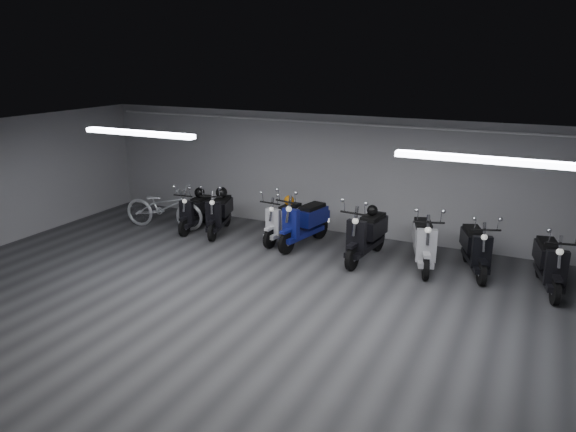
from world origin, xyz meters
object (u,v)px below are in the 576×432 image
at_px(scooter_5, 366,227).
at_px(scooter_8, 551,255).
at_px(bicycle, 164,202).
at_px(helmet_1, 372,210).
at_px(scooter_2, 284,214).
at_px(scooter_7, 476,241).
at_px(scooter_1, 219,207).
at_px(helmet_2, 221,192).
at_px(scooter_6, 424,234).
at_px(scooter_4, 304,215).
at_px(scooter_0, 195,206).
at_px(helmet_0, 200,192).
at_px(helmet_3, 289,200).

relative_size(scooter_5, scooter_8, 1.07).
xyz_separation_m(scooter_8, bicycle, (-8.58, -0.04, -0.02)).
height_order(scooter_5, helmet_1, scooter_5).
height_order(scooter_2, bicycle, bicycle).
bearing_deg(bicycle, scooter_2, -91.95).
xyz_separation_m(scooter_5, scooter_7, (2.13, 0.26, -0.06)).
relative_size(scooter_1, helmet_2, 6.31).
height_order(scooter_6, bicycle, scooter_6).
bearing_deg(helmet_1, scooter_2, 177.96).
height_order(scooter_1, scooter_5, scooter_5).
distance_m(bicycle, helmet_1, 5.19).
xyz_separation_m(scooter_1, scooter_4, (2.18, 0.07, 0.06)).
bearing_deg(scooter_5, scooter_0, -176.12).
bearing_deg(helmet_2, bicycle, -161.19).
bearing_deg(scooter_1, bicycle, 173.34).
bearing_deg(helmet_1, scooter_7, -0.24).
height_order(scooter_6, scooter_8, scooter_6).
bearing_deg(scooter_7, scooter_0, 160.55).
bearing_deg(helmet_1, helmet_0, 178.44).
height_order(helmet_0, helmet_1, helmet_1).
bearing_deg(scooter_7, scooter_1, 160.54).
height_order(bicycle, helmet_0, bicycle).
height_order(scooter_5, bicycle, scooter_5).
height_order(scooter_8, helmet_0, scooter_8).
height_order(scooter_4, scooter_5, scooter_5).
bearing_deg(scooter_1, scooter_8, -17.46).
bearing_deg(scooter_1, scooter_5, -18.59).
distance_m(scooter_1, scooter_5, 3.70).
bearing_deg(helmet_0, scooter_5, -5.07).
bearing_deg(scooter_1, helmet_0, 146.76).
relative_size(scooter_6, scooter_7, 1.06).
distance_m(scooter_0, scooter_8, 7.81).
distance_m(scooter_5, scooter_8, 3.45).
distance_m(bicycle, helmet_3, 3.17).
bearing_deg(scooter_8, helmet_1, 162.91).
height_order(scooter_4, helmet_2, scooter_4).
distance_m(scooter_2, bicycle, 3.10).
xyz_separation_m(scooter_8, helmet_3, (-5.49, 0.60, 0.23)).
xyz_separation_m(scooter_6, helmet_1, (-1.13, 0.16, 0.31)).
bearing_deg(helmet_3, scooter_2, -95.90).
bearing_deg(scooter_5, scooter_4, 177.01).
xyz_separation_m(scooter_4, scooter_6, (2.68, -0.14, -0.01)).
distance_m(helmet_0, helmet_2, 0.63).
xyz_separation_m(scooter_0, scooter_6, (5.52, -0.06, 0.09)).
distance_m(bicycle, helmet_0, 0.91).
relative_size(scooter_4, scooter_6, 1.01).
bearing_deg(scooter_2, scooter_0, -169.57).
distance_m(scooter_6, scooter_8, 2.29).
relative_size(scooter_5, bicycle, 0.95).
bearing_deg(scooter_7, scooter_2, 158.55).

